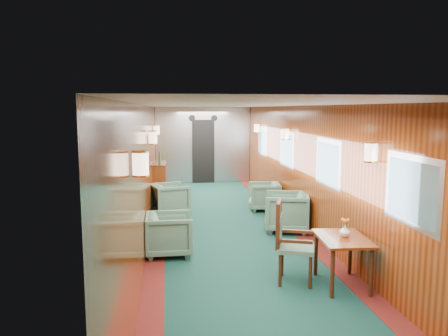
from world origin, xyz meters
The scene contains 12 objects.
room centered at (0.00, 0.00, 1.63)m, with size 12.00×12.10×2.40m.
bulkhead centered at (0.00, 5.91, 1.18)m, with size 2.98×0.17×2.39m.
windows_right centered at (1.49, 0.25, 1.45)m, with size 0.02×8.60×0.80m.
wall_sconces centered at (0.00, 0.57, 1.79)m, with size 2.97×7.97×0.25m.
dining_table centered at (1.14, -2.54, 0.55)m, with size 0.68×0.92×0.66m.
side_chair centered at (0.47, -2.32, 0.60)m, with size 0.62×0.64×1.11m.
credenza centered at (-1.34, 3.41, 0.49)m, with size 0.34×1.07×1.24m.
flower_vase centered at (1.18, -2.51, 0.74)m, with size 0.14×0.14×0.15m, color silver.
armchair_left_near centered at (-1.12, -0.99, 0.34)m, with size 0.72×0.74×0.68m, color #1B3F32.
armchair_left_far centered at (-1.09, 1.75, 0.35)m, with size 0.74×0.76×0.69m, color #1B3F32.
armchair_right_near centered at (1.12, 0.12, 0.37)m, with size 0.80×0.82×0.75m, color #1B3F32.
armchair_right_far centered at (1.09, 1.90, 0.32)m, with size 0.68×0.70×0.64m, color #1B3F32.
Camera 1 is at (-1.14, -7.86, 2.34)m, focal length 35.00 mm.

